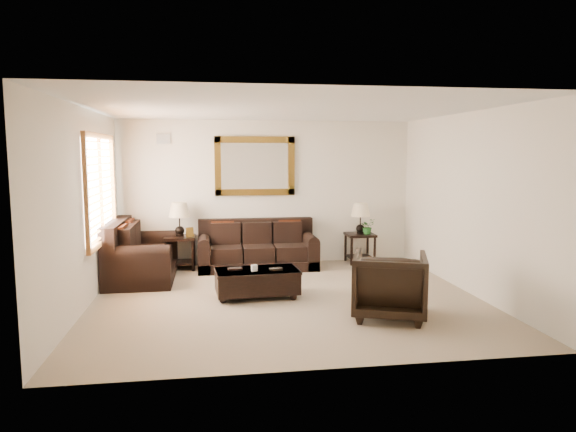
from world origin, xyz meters
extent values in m
cube|color=tan|center=(0.00, 0.00, 0.00)|extent=(5.50, 5.00, 0.01)
cube|color=white|center=(0.00, 0.00, 2.70)|extent=(5.50, 5.00, 0.01)
cube|color=silver|center=(0.00, 2.50, 1.35)|extent=(5.50, 0.01, 2.70)
cube|color=silver|center=(0.00, -2.50, 1.35)|extent=(5.50, 0.01, 2.70)
cube|color=silver|center=(-2.75, 0.00, 1.35)|extent=(0.01, 5.00, 2.70)
cube|color=silver|center=(2.75, 0.00, 1.35)|extent=(0.01, 5.00, 2.70)
cube|color=white|center=(-2.73, 0.90, 1.55)|extent=(0.01, 1.80, 1.50)
cube|color=brown|center=(-2.70, 0.90, 2.34)|extent=(0.06, 1.96, 0.08)
cube|color=brown|center=(-2.70, 0.90, 0.76)|extent=(0.06, 1.96, 0.08)
cube|color=brown|center=(-2.70, -0.04, 1.55)|extent=(0.06, 0.08, 1.50)
cube|color=brown|center=(-2.70, 1.84, 1.55)|extent=(0.06, 0.08, 1.50)
cube|color=brown|center=(-2.70, 0.90, 1.55)|extent=(0.05, 0.05, 1.50)
cube|color=#4E350F|center=(-0.24, 2.46, 1.85)|extent=(1.50, 0.06, 1.10)
cube|color=white|center=(-0.24, 2.48, 1.85)|extent=(1.26, 0.01, 0.86)
cube|color=#999999|center=(-1.90, 2.48, 2.35)|extent=(0.25, 0.02, 0.18)
cube|color=black|center=(-0.24, 2.02, 0.09)|extent=(2.13, 0.92, 0.17)
cube|color=black|center=(-0.24, 2.37, 0.65)|extent=(2.13, 0.21, 0.44)
cube|color=black|center=(-0.81, 2.00, 0.31)|extent=(0.55, 0.76, 0.26)
cube|color=black|center=(-0.24, 2.00, 0.31)|extent=(0.55, 0.76, 0.26)
cube|color=black|center=(0.33, 2.00, 0.31)|extent=(0.55, 0.76, 0.26)
cube|color=black|center=(-1.20, 2.02, 0.26)|extent=(0.21, 0.92, 0.51)
cylinder|color=black|center=(-1.20, 2.02, 0.51)|extent=(0.21, 0.90, 0.21)
cube|color=black|center=(0.72, 2.02, 0.26)|extent=(0.21, 0.92, 0.51)
cylinder|color=black|center=(0.72, 2.02, 0.51)|extent=(0.21, 0.90, 0.21)
cube|color=#591F0B|center=(-0.86, 2.19, 0.65)|extent=(0.41, 0.18, 0.42)
cube|color=#591F0B|center=(0.38, 2.19, 0.65)|extent=(0.41, 0.18, 0.42)
cube|color=black|center=(-2.21, 1.50, 0.10)|extent=(1.04, 1.75, 0.20)
cube|color=black|center=(-2.61, 1.50, 0.74)|extent=(0.24, 1.75, 0.49)
cube|color=black|center=(-2.19, 1.18, 0.34)|extent=(0.85, 0.61, 0.30)
cube|color=black|center=(-2.19, 1.81, 0.34)|extent=(0.85, 0.61, 0.30)
cube|color=black|center=(-2.21, 0.74, 0.29)|extent=(1.04, 0.24, 0.58)
cylinder|color=black|center=(-2.21, 0.74, 0.58)|extent=(1.02, 0.24, 0.24)
cube|color=black|center=(-2.21, 2.25, 0.29)|extent=(1.04, 0.24, 0.58)
cylinder|color=black|center=(-2.21, 2.25, 0.58)|extent=(1.02, 0.24, 0.24)
cube|color=#591F0B|center=(-2.41, 1.12, 0.73)|extent=(0.20, 0.46, 0.47)
cube|color=#591F0B|center=(-2.41, 1.87, 0.73)|extent=(0.20, 0.46, 0.47)
cube|color=black|center=(-1.63, 2.18, 0.58)|extent=(0.55, 0.55, 0.05)
cube|color=black|center=(-1.63, 2.18, 0.12)|extent=(0.47, 0.47, 0.03)
cylinder|color=black|center=(-1.87, 1.95, 0.28)|extent=(0.05, 0.05, 0.55)
cylinder|color=black|center=(-1.40, 1.95, 0.28)|extent=(0.05, 0.05, 0.55)
cylinder|color=black|center=(-1.87, 2.42, 0.28)|extent=(0.05, 0.05, 0.55)
cylinder|color=black|center=(-1.40, 2.42, 0.28)|extent=(0.05, 0.05, 0.55)
sphere|color=black|center=(-1.63, 2.18, 0.70)|extent=(0.17, 0.17, 0.17)
cylinder|color=black|center=(-1.63, 2.18, 0.88)|extent=(0.02, 0.02, 0.36)
cone|color=#D3B98C|center=(-1.63, 2.18, 1.08)|extent=(0.38, 0.38, 0.26)
cube|color=#4E350F|center=(-1.45, 2.08, 0.69)|extent=(0.15, 0.10, 0.17)
cube|color=black|center=(1.74, 2.20, 0.55)|extent=(0.52, 0.52, 0.05)
cube|color=black|center=(1.74, 2.20, 0.11)|extent=(0.44, 0.44, 0.03)
cylinder|color=black|center=(1.52, 1.98, 0.26)|extent=(0.05, 0.05, 0.52)
cylinder|color=black|center=(1.96, 1.98, 0.26)|extent=(0.05, 0.05, 0.52)
cylinder|color=black|center=(1.52, 2.42, 0.26)|extent=(0.05, 0.05, 0.52)
cylinder|color=black|center=(1.96, 2.42, 0.26)|extent=(0.05, 0.05, 0.52)
sphere|color=black|center=(1.74, 2.20, 0.66)|extent=(0.16, 0.16, 0.16)
cylinder|color=black|center=(1.74, 2.20, 0.83)|extent=(0.02, 0.02, 0.34)
cone|color=#D3B98C|center=(1.74, 2.20, 1.02)|extent=(0.36, 0.36, 0.25)
sphere|color=black|center=(-0.92, -0.10, 0.04)|extent=(0.11, 0.11, 0.11)
sphere|color=black|center=(0.08, -0.10, 0.04)|extent=(0.11, 0.11, 0.11)
sphere|color=black|center=(-0.92, 0.35, 0.04)|extent=(0.11, 0.11, 0.11)
sphere|color=black|center=(0.08, 0.35, 0.04)|extent=(0.11, 0.11, 0.11)
cube|color=black|center=(-0.42, 0.12, 0.24)|extent=(1.22, 0.71, 0.33)
cube|color=black|center=(-0.42, 0.12, 0.39)|extent=(1.24, 0.73, 0.04)
cube|color=black|center=(-0.74, 0.17, 0.42)|extent=(0.21, 0.15, 0.03)
cube|color=black|center=(-0.15, 0.08, 0.42)|extent=(0.19, 0.14, 0.02)
cube|color=white|center=(-0.47, 0.03, 0.45)|extent=(0.09, 0.08, 0.09)
imported|color=black|center=(1.17, -1.04, 0.46)|extent=(1.13, 1.10, 0.92)
imported|color=#1F561D|center=(1.85, 2.10, 0.68)|extent=(0.36, 0.37, 0.23)
camera|label=1|loc=(-1.05, -7.15, 2.08)|focal=32.00mm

